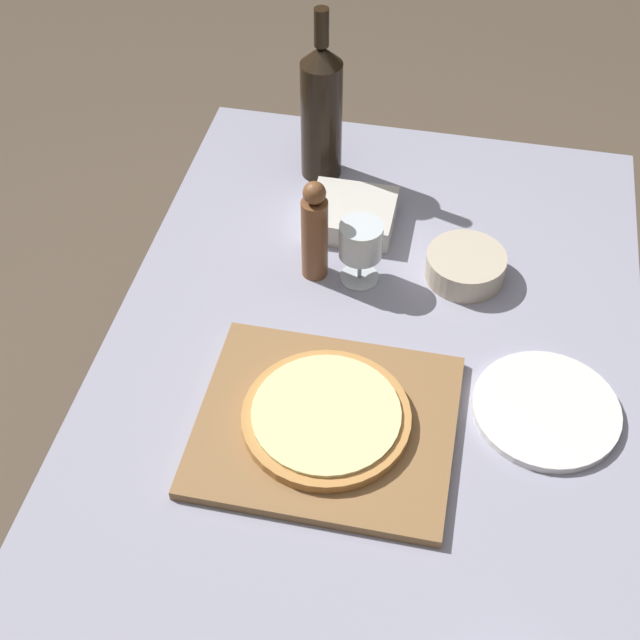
{
  "coord_description": "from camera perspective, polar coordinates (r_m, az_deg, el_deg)",
  "views": [
    {
      "loc": [
        0.11,
        -0.95,
        1.86
      ],
      "look_at": [
        -0.09,
        0.03,
        0.78
      ],
      "focal_mm": 50.0,
      "sensor_mm": 36.0,
      "label": 1
    }
  ],
  "objects": [
    {
      "name": "ground_plane",
      "position": [
        2.09,
        2.29,
        -15.76
      ],
      "size": [
        12.0,
        12.0,
        0.0
      ],
      "primitive_type": "plane",
      "color": "brown"
    },
    {
      "name": "dining_table",
      "position": [
        1.56,
        2.97,
        -5.07
      ],
      "size": [
        0.9,
        1.36,
        0.72
      ],
      "color": "#9393A8",
      "rests_on": "ground_plane"
    },
    {
      "name": "cutting_board",
      "position": [
        1.4,
        0.39,
        -6.71
      ],
      "size": [
        0.4,
        0.35,
        0.02
      ],
      "color": "olive",
      "rests_on": "dining_table"
    },
    {
      "name": "pizza",
      "position": [
        1.38,
        0.4,
        -6.21
      ],
      "size": [
        0.26,
        0.26,
        0.02
      ],
      "color": "#C68947",
      "rests_on": "cutting_board"
    },
    {
      "name": "wine_bottle",
      "position": [
        1.78,
        0.09,
        13.28
      ],
      "size": [
        0.08,
        0.08,
        0.36
      ],
      "color": "black",
      "rests_on": "dining_table"
    },
    {
      "name": "pepper_mill",
      "position": [
        1.57,
        -0.35,
        5.65
      ],
      "size": [
        0.05,
        0.05,
        0.21
      ],
      "color": "brown",
      "rests_on": "dining_table"
    },
    {
      "name": "wine_glass",
      "position": [
        1.57,
        2.63,
        4.96
      ],
      "size": [
        0.08,
        0.08,
        0.13
      ],
      "color": "silver",
      "rests_on": "dining_table"
    },
    {
      "name": "small_bowl",
      "position": [
        1.63,
        9.29,
        3.43
      ],
      "size": [
        0.14,
        0.14,
        0.05
      ],
      "color": "beige",
      "rests_on": "dining_table"
    },
    {
      "name": "dinner_plate",
      "position": [
        1.46,
        14.27,
        -5.57
      ],
      "size": [
        0.23,
        0.23,
        0.01
      ],
      "color": "white",
      "rests_on": "dining_table"
    },
    {
      "name": "food_container",
      "position": [
        1.72,
        2.07,
        6.77
      ],
      "size": [
        0.16,
        0.15,
        0.05
      ],
      "color": "beige",
      "rests_on": "dining_table"
    }
  ]
}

